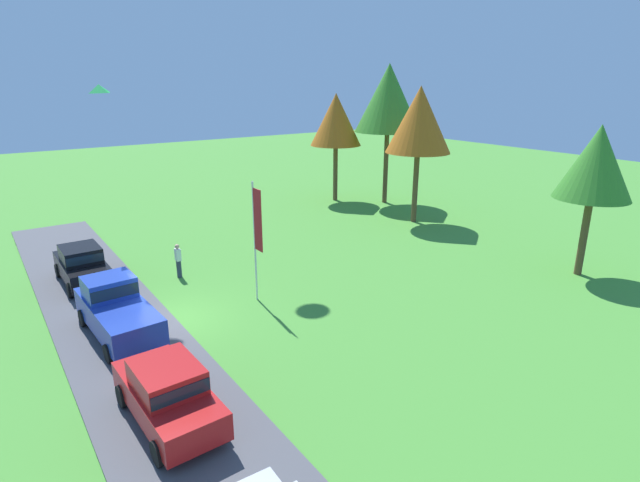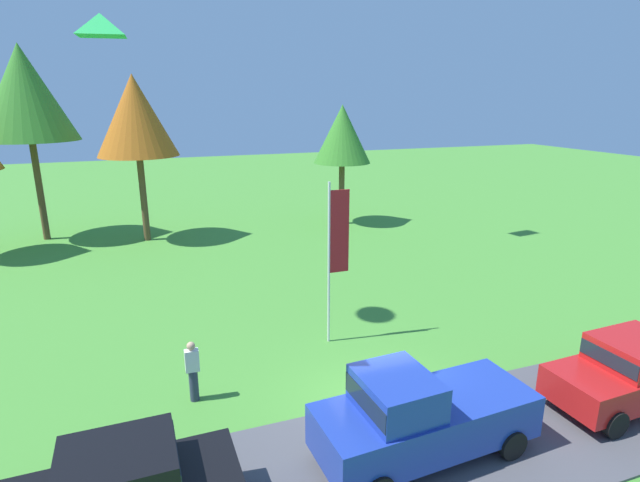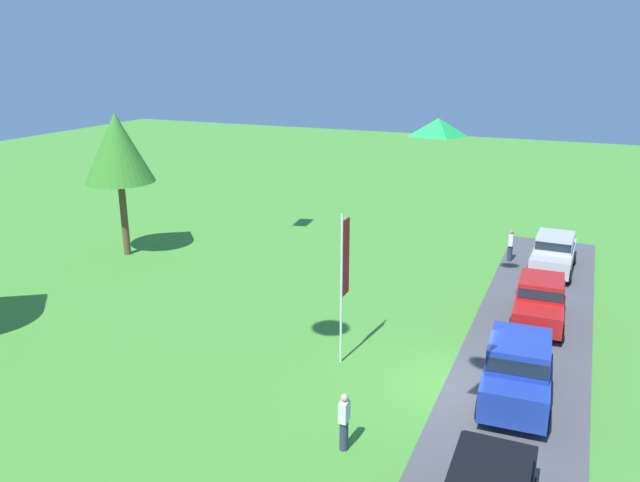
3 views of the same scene
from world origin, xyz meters
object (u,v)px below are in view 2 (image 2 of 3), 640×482
at_px(car_sedan_by_flagpole, 631,369).
at_px(person_watching_sky, 193,371).
at_px(flag_banner, 336,243).
at_px(kite_diamond_topmost, 100,25).
at_px(tree_left_of_center, 25,93).
at_px(car_pickup_near_entrance, 418,415).
at_px(tree_far_left, 135,116).
at_px(tree_center_back, 342,135).

relative_size(car_sedan_by_flagpole, person_watching_sky, 2.61).
height_order(flag_banner, kite_diamond_topmost, kite_diamond_topmost).
bearing_deg(car_sedan_by_flagpole, tree_left_of_center, 125.73).
relative_size(car_sedan_by_flagpole, tree_left_of_center, 0.42).
relative_size(car_sedan_by_flagpole, kite_diamond_topmost, 4.83).
distance_m(car_sedan_by_flagpole, flag_banner, 8.71).
relative_size(car_pickup_near_entrance, person_watching_sky, 2.98).
relative_size(car_pickup_near_entrance, tree_left_of_center, 0.48).
relative_size(person_watching_sky, kite_diamond_topmost, 1.85).
distance_m(car_pickup_near_entrance, car_sedan_by_flagpole, 6.22).
bearing_deg(car_pickup_near_entrance, tree_far_left, 103.70).
bearing_deg(car_sedan_by_flagpole, tree_far_left, 118.25).
bearing_deg(car_sedan_by_flagpole, flag_banner, 134.02).
bearing_deg(tree_center_back, car_sedan_by_flagpole, -91.41).
relative_size(tree_center_back, kite_diamond_topmost, 8.02).
bearing_deg(tree_center_back, tree_far_left, 178.60).
bearing_deg(car_pickup_near_entrance, car_sedan_by_flagpole, -1.38).
relative_size(person_watching_sky, tree_far_left, 0.19).
height_order(tree_center_back, kite_diamond_topmost, kite_diamond_topmost).
xyz_separation_m(tree_center_back, flag_banner, (-6.34, -14.73, -2.23)).
relative_size(person_watching_sky, flag_banner, 0.32).
relative_size(car_pickup_near_entrance, tree_center_back, 0.69).
relative_size(tree_left_of_center, kite_diamond_topmost, 11.42).
relative_size(car_pickup_near_entrance, car_sedan_by_flagpole, 1.14).
height_order(car_sedan_by_flagpole, kite_diamond_topmost, kite_diamond_topmost).
xyz_separation_m(person_watching_sky, tree_left_of_center, (-6.07, 19.09, 7.15)).
relative_size(car_sedan_by_flagpole, flag_banner, 0.83).
xyz_separation_m(tree_far_left, tree_center_back, (11.82, -0.29, -1.23)).
relative_size(flag_banner, kite_diamond_topmost, 5.79).
height_order(tree_center_back, flag_banner, tree_center_back).
bearing_deg(tree_far_left, tree_left_of_center, 157.99).
bearing_deg(tree_far_left, tree_center_back, -1.40).
xyz_separation_m(tree_center_back, kite_diamond_topmost, (-12.36, -19.00, 3.37)).
bearing_deg(tree_far_left, flag_banner, -69.94).
bearing_deg(kite_diamond_topmost, tree_center_back, 56.95).
relative_size(tree_far_left, kite_diamond_topmost, 9.76).
relative_size(car_pickup_near_entrance, kite_diamond_topmost, 5.51).
bearing_deg(tree_far_left, kite_diamond_topmost, -91.61).
height_order(person_watching_sky, flag_banner, flag_banner).
height_order(car_pickup_near_entrance, car_sedan_by_flagpole, car_pickup_near_entrance).
relative_size(tree_left_of_center, flag_banner, 1.97).
height_order(car_pickup_near_entrance, tree_far_left, tree_far_left).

